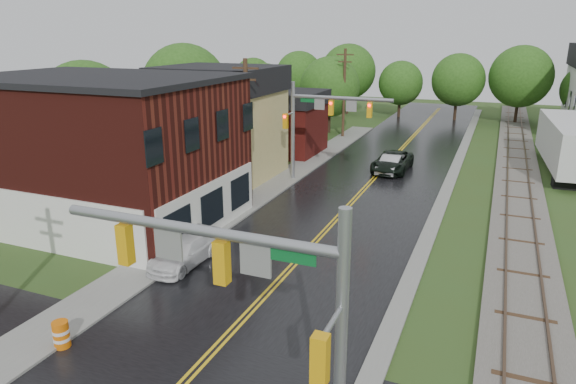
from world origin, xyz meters
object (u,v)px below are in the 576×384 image
Objects in this scene: brick_building at (102,150)px; pickup_white at (184,252)px; tree_left_b at (186,89)px; tree_left_c at (265,95)px; utility_pole_b at (247,127)px; suv_dark at (392,162)px; traffic_signal_far at (321,115)px; construction_barrel at (61,335)px; tree_left_a at (87,110)px; tree_left_e at (331,88)px; semi_trailer at (567,142)px; utility_pole_c at (344,92)px; traffic_signal_near at (252,289)px; sedan_silver at (391,164)px.

pickup_white is at bearing -25.56° from brick_building.
tree_left_b reaches higher than brick_building.
tree_left_c reaches higher than pickup_white.
utility_pole_b is 1.63× the size of suv_dark.
tree_left_b reaches higher than pickup_white.
construction_barrel is (-1.53, -23.00, -4.48)m from traffic_signal_far.
brick_building is at bearing -43.13° from tree_left_a.
tree_left_e is 23.93m from semi_trailer.
utility_pole_c reaches higher than pickup_white.
utility_pole_b is (-10.27, 20.00, -0.25)m from traffic_signal_near.
sedan_silver is at bearing 78.17° from construction_barrel.
construction_barrel is at bearing -100.54° from suv_dark.
brick_building is 1.09× the size of semi_trailer.
tree_left_e reaches higher than pickup_white.
tree_left_c is 27.35m from semi_trailer.
brick_building is 1.95× the size of traffic_signal_far.
brick_building is 13.80m from construction_barrel.
brick_building is 3.41× the size of sedan_silver.
tree_left_a is 26.40m from tree_left_e.
brick_building is at bearing -86.86° from tree_left_c.
pickup_white is (-1.33, -15.67, -4.34)m from traffic_signal_far.
tree_left_a reaches higher than suv_dark.
semi_trailer is at bearing 9.50° from tree_left_b.
tree_left_e is at bearing 83.29° from brick_building.
brick_building reaches higher than construction_barrel.
tree_left_b is 9.03m from tree_left_c.
tree_left_a is 18.93m from pickup_white.
traffic_signal_near is 36.73m from tree_left_b.
sedan_silver is (14.65, -8.22, -3.82)m from tree_left_c.
utility_pole_b reaches higher than construction_barrel.
suv_dark is at bearing 50.37° from traffic_signal_far.
tree_left_a reaches higher than traffic_signal_near.
tree_left_c reaches higher than suv_dark.
suv_dark is 28.75m from construction_barrel.
tree_left_b is 16.67m from tree_left_e.
utility_pole_b is at bearing -85.10° from tree_left_e.
pickup_white is (2.00, -10.67, -4.09)m from utility_pole_b.
brick_building is 1.95× the size of traffic_signal_near.
tree_left_c is at bearing 174.12° from semi_trailer.
tree_left_a is 2.07× the size of sedan_silver.
traffic_signal_near is 45.59m from tree_left_e.
traffic_signal_far is 19.65m from tree_left_e.
utility_pole_c reaches higher than tree_left_c.
tree_left_b is (-14.38, 4.90, 0.74)m from traffic_signal_far.
utility_pole_c is 40.26m from construction_barrel.
tree_left_b is at bearing -170.50° from semi_trailer.
tree_left_e is 17.67m from sedan_silver.
semi_trailer reaches higher than construction_barrel.
traffic_signal_far is at bearing 17.30° from tree_left_a.
brick_building is at bearing -72.39° from tree_left_b.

